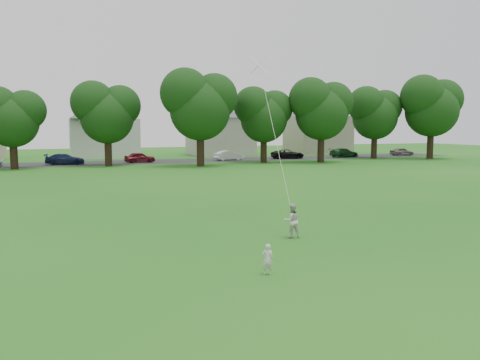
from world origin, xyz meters
name	(u,v)px	position (x,y,z in m)	size (l,w,h in m)	color
ground	(272,268)	(0.00, 0.00, 0.00)	(160.00, 160.00, 0.00)	#175E15
street	(113,163)	(0.00, 42.00, 0.01)	(90.00, 7.00, 0.01)	#2D2D30
toddler	(268,259)	(-0.34, -0.47, 0.42)	(0.31, 0.20, 0.85)	silver
older_boy	(292,221)	(2.22, 3.06, 0.62)	(0.61, 0.47, 1.25)	beige
kite	(274,131)	(2.56, 5.38, 3.79)	(1.25, 2.98, 7.44)	silver
tree_row	(148,103)	(2.94, 35.64, 6.35)	(82.56, 9.29, 10.60)	black
parked_cars	(150,157)	(4.03, 41.00, 0.59)	(71.80, 2.47, 1.20)	black
house_row	(102,121)	(-0.25, 52.00, 4.78)	(77.12, 13.72, 10.18)	silver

